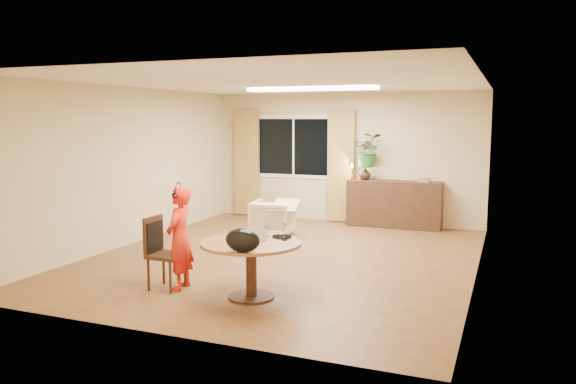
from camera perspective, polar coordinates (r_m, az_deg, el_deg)
The scene contains 24 objects.
floor at distance 8.52m, azimuth -0.39°, elevation -6.68°, with size 6.50×6.50×0.00m, color brown.
ceiling at distance 8.27m, azimuth -0.41°, elevation 11.06°, with size 6.50×6.50×0.00m, color white.
wall_back at distance 11.36m, azimuth 5.80°, elevation 3.49°, with size 5.50×5.50×0.00m, color tan.
wall_left at distance 9.67m, azimuth -15.69°, elevation 2.55°, with size 6.50×6.50×0.00m, color tan.
wall_right at distance 7.70m, azimuth 18.93°, elevation 1.24°, with size 6.50×6.50×0.00m, color tan.
window at distance 11.68m, azimuth 0.57°, elevation 4.61°, with size 1.70×0.03×1.30m.
curtain_left at distance 12.05m, azimuth -4.23°, elevation 2.99°, with size 0.55×0.08×2.25m, color olive.
curtain_right at distance 11.30m, azimuth 5.41°, elevation 2.68°, with size 0.55×0.08×2.25m, color olive.
ceiling_panel at distance 9.39m, azimuth 2.40°, elevation 10.41°, with size 2.20×0.35×0.05m, color white.
dining_table at distance 6.55m, azimuth -3.77°, elevation -6.27°, with size 1.18×1.18×0.67m.
dining_chair at distance 7.06m, azimuth -12.26°, elevation -6.10°, with size 0.43×0.39×0.89m, color black, non-canonical shape.
child at distance 6.97m, azimuth -10.95°, elevation -4.66°, with size 0.30×0.46×1.26m, color red.
laptop at distance 6.56m, azimuth -4.34°, elevation -3.83°, with size 0.39×0.26×0.26m, color #B7B7BC, non-canonical shape.
tumbler at distance 6.77m, azimuth -2.33°, elevation -4.06°, with size 0.08×0.08×0.12m, color white, non-canonical shape.
wine_glass at distance 6.54m, azimuth -0.34°, elevation -4.08°, with size 0.07×0.07×0.20m, color white, non-canonical shape.
pot_lid at distance 6.72m, azimuth -0.63°, elevation -4.49°, with size 0.23×0.23×0.04m, color white, non-canonical shape.
handbag at distance 5.99m, azimuth -4.64°, elevation -4.91°, with size 0.39×0.23×0.26m, color black, non-canonical shape.
armchair at distance 9.96m, azimuth -1.57°, elevation -2.70°, with size 0.69×0.71×0.65m, color beige.
throw at distance 9.74m, azimuth -0.25°, elevation -0.90°, with size 0.45×0.55×0.03m, color beige, non-canonical shape.
sideboard at distance 10.98m, azimuth 10.73°, elevation -1.22°, with size 1.79×0.44×0.90m, color black.
vase at distance 11.03m, azimuth 7.82°, elevation 1.88°, with size 0.24×0.24×0.25m, color black.
bouquet at distance 10.98m, azimuth 8.14°, elevation 4.23°, with size 0.59×0.51×0.66m, color #296124.
book_stack at distance 10.82m, azimuth 13.65°, elevation 1.21°, with size 0.21×0.16×0.09m, color #986B4D, non-canonical shape.
desk_lamp at distance 11.04m, azimuth 6.52°, elevation 2.22°, with size 0.15×0.15×0.37m, color black, non-canonical shape.
Camera 1 is at (3.11, -7.65, 2.08)m, focal length 35.00 mm.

